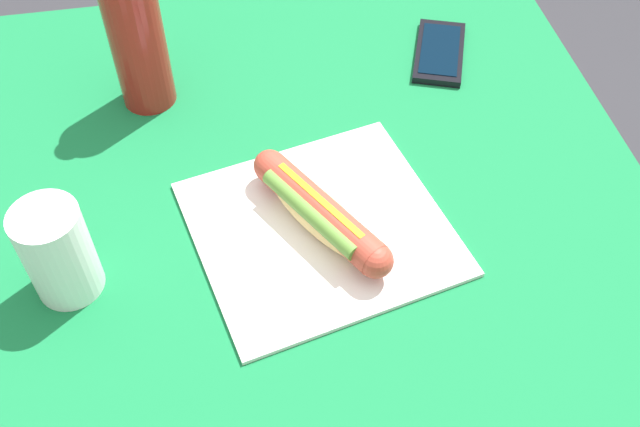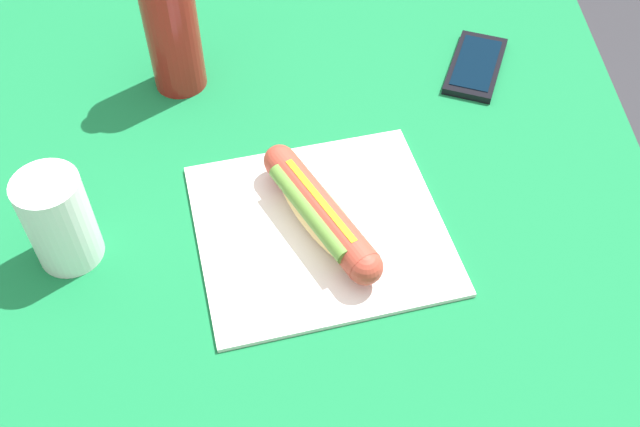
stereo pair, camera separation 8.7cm
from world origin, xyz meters
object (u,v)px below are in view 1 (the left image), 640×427
(hot_dog, at_px, (319,212))
(cell_phone, at_px, (439,52))
(drinking_cup, at_px, (58,255))
(soda_bottle, at_px, (135,32))

(hot_dog, distance_m, cell_phone, 0.38)
(hot_dog, bearing_deg, drinking_cup, 96.23)
(hot_dog, distance_m, soda_bottle, 0.35)
(cell_phone, distance_m, soda_bottle, 0.44)
(cell_phone, bearing_deg, hot_dog, 141.57)
(hot_dog, xyz_separation_m, cell_phone, (0.30, -0.24, -0.03))
(drinking_cup, bearing_deg, hot_dog, -83.77)
(soda_bottle, distance_m, drinking_cup, 0.33)
(soda_bottle, bearing_deg, cell_phone, -87.32)
(hot_dog, xyz_separation_m, soda_bottle, (0.28, 0.19, 0.08))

